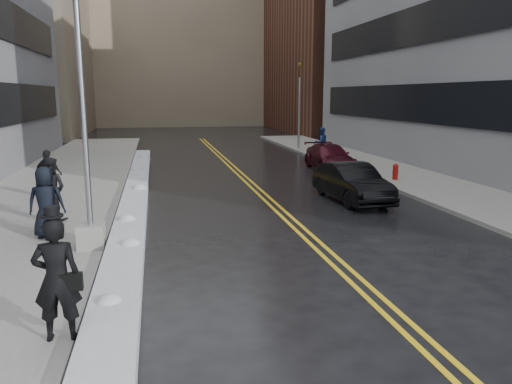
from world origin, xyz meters
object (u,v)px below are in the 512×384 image
pedestrian_fedora (57,279)px  pedestrian_d (48,174)px  traffic_signal (299,102)px  lamppost (86,153)px  pedestrian_c (46,202)px  pedestrian_b (50,189)px  fire_hydrant (395,171)px  pedestrian_east (321,143)px  car_black (352,183)px  car_maroon (330,157)px

pedestrian_fedora → pedestrian_d: bearing=-78.3°
traffic_signal → pedestrian_fedora: size_ratio=3.03×
lamppost → pedestrian_c: size_ratio=3.95×
lamppost → pedestrian_b: lamppost is taller
pedestrian_fedora → pedestrian_d: (-2.38, 11.71, -0.10)m
fire_hydrant → pedestrian_fedora: 17.78m
pedestrian_east → car_black: bearing=65.5°
traffic_signal → fire_hydrant: bearing=-88.0°
fire_hydrant → pedestrian_c: pedestrian_c is taller
lamppost → fire_hydrant: size_ratio=10.45×
pedestrian_d → lamppost: bearing=126.9°
lamppost → car_maroon: size_ratio=1.67×
fire_hydrant → pedestrian_east: (-0.69, 8.39, 0.52)m
car_black → car_maroon: 8.25m
pedestrian_fedora → pedestrian_c: size_ratio=1.03×
pedestrian_b → pedestrian_east: pedestrian_b is taller
lamppost → pedestrian_east: bearing=54.7°
pedestrian_c → car_maroon: bearing=-137.6°
pedestrian_c → car_black: size_ratio=0.45×
pedestrian_b → pedestrian_c: pedestrian_b is taller
car_black → traffic_signal: bearing=76.5°
traffic_signal → pedestrian_c: traffic_signal is taller
lamppost → pedestrian_d: size_ratio=4.26×
lamppost → traffic_signal: 24.98m
pedestrian_b → car_maroon: (12.30, 9.51, -0.47)m
traffic_signal → pedestrian_d: 20.86m
fire_hydrant → pedestrian_d: bearing=-175.3°
pedestrian_b → pedestrian_d: size_ratio=1.09×
lamppost → pedestrian_east: 20.14m
traffic_signal → pedestrian_east: (-0.19, -5.61, -2.33)m
pedestrian_fedora → pedestrian_c: bearing=-77.3°
fire_hydrant → traffic_signal: traffic_signal is taller
pedestrian_d → fire_hydrant: bearing=-156.9°
pedestrian_east → pedestrian_c: bearing=38.6°
lamppost → pedestrian_d: 7.32m
pedestrian_b → car_maroon: size_ratio=0.43×
car_maroon → pedestrian_c: bearing=-135.6°
pedestrian_c → car_black: bearing=-162.4°
fire_hydrant → lamppost: bearing=-147.0°
pedestrian_d → car_maroon: pedestrian_d is taller
pedestrian_c → car_maroon: (12.06, 11.38, -0.45)m
pedestrian_fedora → pedestrian_east: (11.51, 21.31, -0.07)m
car_maroon → pedestrian_east: bearing=79.1°
fire_hydrant → pedestrian_c: 15.17m
pedestrian_b → traffic_signal: bearing=-106.5°
fire_hydrant → pedestrian_b: bearing=-160.4°
pedestrian_d → car_black: 11.31m
lamppost → pedestrian_c: bearing=135.9°
traffic_signal → pedestrian_d: size_ratio=3.35×
pedestrian_east → car_black: (-2.80, -11.80, -0.35)m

